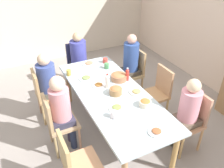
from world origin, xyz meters
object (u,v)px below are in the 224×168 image
(chair_3, at_px, (44,93))
(plate_5, at_px, (117,108))
(chair_0, at_px, (78,63))
(chair_6, at_px, (134,70))
(person_3, at_px, (48,81))
(person_6, at_px, (130,61))
(bottle_1, at_px, (108,81))
(plate_4, at_px, (86,78))
(cup_3, at_px, (107,66))
(bottle_0, at_px, (127,75))
(cup_0, at_px, (114,114))
(bowl_0, at_px, (145,103))
(bowl_2, at_px, (116,91))
(plate_3, at_px, (89,63))
(cup_1, at_px, (69,73))
(plate_0, at_px, (137,92))
(person_2, at_px, (188,110))
(person_4, at_px, (62,108))
(cup_2, at_px, (105,61))
(chair_1, at_px, (75,162))
(chair_2, at_px, (191,118))
(plate_1, at_px, (99,85))
(bowl_1, at_px, (119,77))
(chair_4, at_px, (57,121))
(plate_2, at_px, (157,132))
(dining_table, at_px, (112,97))

(chair_3, relative_size, plate_5, 4.06)
(chair_0, bearing_deg, chair_6, 47.89)
(person_3, height_order, person_6, person_6)
(person_6, distance_m, bottle_1, 0.97)
(plate_4, height_order, cup_3, cup_3)
(bottle_0, bearing_deg, cup_0, -40.11)
(bowl_0, xyz_separation_m, bowl_2, (-0.42, -0.22, 0.01))
(person_6, bearing_deg, plate_3, -106.88)
(chair_6, relative_size, cup_1, 7.97)
(chair_0, distance_m, plate_0, 1.73)
(person_2, relative_size, person_4, 0.97)
(bowl_2, bearing_deg, cup_2, 163.61)
(person_3, bearing_deg, chair_1, -3.42)
(person_2, distance_m, person_6, 1.53)
(cup_1, xyz_separation_m, bottle_1, (0.61, 0.41, 0.06))
(person_6, xyz_separation_m, plate_0, (0.92, -0.43, 0.02))
(chair_2, relative_size, plate_1, 4.39)
(bowl_1, bearing_deg, plate_4, -119.36)
(chair_4, relative_size, plate_3, 3.60)
(bowl_1, bearing_deg, chair_4, -75.91)
(chair_0, bearing_deg, plate_2, 2.30)
(chair_1, height_order, bottle_0, bottle_0)
(chair_2, distance_m, cup_0, 1.13)
(plate_2, xyz_separation_m, bowl_0, (-0.48, 0.16, 0.03))
(plate_2, bearing_deg, dining_table, -174.05)
(cup_0, distance_m, bottle_1, 0.69)
(person_2, bearing_deg, plate_1, -140.28)
(bowl_2, bearing_deg, chair_1, -50.83)
(plate_0, relative_size, bottle_0, 0.99)
(plate_1, distance_m, bowl_0, 0.81)
(person_6, relative_size, bottle_1, 5.25)
(chair_2, distance_m, person_3, 2.22)
(chair_3, bearing_deg, cup_3, 86.71)
(cup_1, bearing_deg, chair_6, 90.09)
(chair_6, distance_m, cup_1, 1.27)
(person_4, height_order, cup_2, person_4)
(plate_4, xyz_separation_m, bowl_2, (0.58, 0.23, 0.04))
(plate_2, relative_size, bowl_2, 1.11)
(dining_table, distance_m, person_4, 0.75)
(chair_4, height_order, bowl_0, chair_4)
(person_6, xyz_separation_m, cup_0, (1.26, -0.97, 0.05))
(chair_3, height_order, plate_0, chair_3)
(plate_4, relative_size, cup_2, 1.94)
(bowl_0, bearing_deg, chair_0, -172.67)
(plate_4, bearing_deg, bottle_1, 27.51)
(chair_2, relative_size, bowl_0, 5.58)
(person_2, distance_m, chair_3, 2.22)
(person_6, height_order, plate_1, person_6)
(chair_2, distance_m, bowl_1, 1.23)
(plate_0, height_order, cup_2, cup_2)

